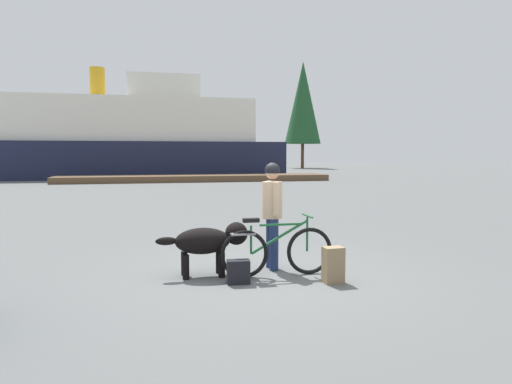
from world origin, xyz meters
name	(u,v)px	position (x,y,z in m)	size (l,w,h in m)	color
ground_plane	(263,275)	(0.00, 0.00, 0.00)	(160.00, 160.00, 0.00)	#595B5B
bicycle	(277,251)	(0.19, -0.08, 0.39)	(1.73, 0.44, 0.91)	black
person_cyclist	(272,205)	(0.24, 0.37, 1.02)	(0.32, 0.53, 1.69)	navy
dog	(209,241)	(-0.80, 0.18, 0.53)	(1.38, 0.46, 0.80)	black
backpack	(333,265)	(0.87, -0.62, 0.26)	(0.28, 0.20, 0.51)	#8C7251
handbag_pannier	(238,272)	(-0.45, -0.35, 0.17)	(0.32, 0.18, 0.34)	black
dock_pier	(195,178)	(1.51, 24.16, 0.20)	(17.51, 2.78, 0.40)	brown
ferry_boat	(136,140)	(-2.31, 31.21, 2.87)	(22.03, 8.36, 8.27)	#191E38
pine_tree_center	(189,117)	(3.42, 49.16, 6.04)	(4.07, 4.07, 9.75)	#4C331E
pine_tree_far_right	(303,103)	(17.14, 48.31, 7.92)	(4.38, 4.38, 12.87)	#4C331E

